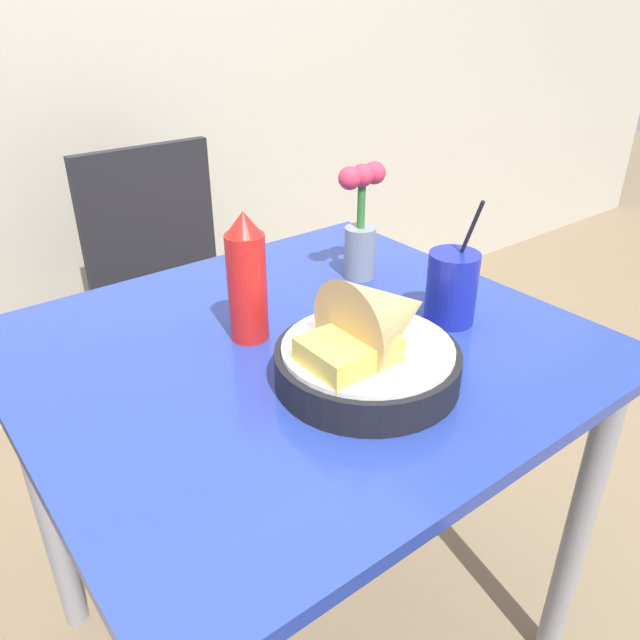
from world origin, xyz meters
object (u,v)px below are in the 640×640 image
(food_basket, at_px, (374,344))
(drink_cup, at_px, (451,290))
(flower_vase, at_px, (361,223))
(ketchup_bottle, at_px, (247,279))
(chair_far_window, at_px, (168,283))

(food_basket, relative_size, drink_cup, 1.23)
(flower_vase, bearing_deg, ketchup_bottle, -166.41)
(ketchup_bottle, height_order, flower_vase, flower_vase)
(drink_cup, relative_size, flower_vase, 0.98)
(chair_far_window, bearing_deg, ketchup_bottle, -103.82)
(flower_vase, bearing_deg, food_basket, -127.88)
(food_basket, bearing_deg, chair_far_window, 83.59)
(ketchup_bottle, distance_m, flower_vase, 0.32)
(chair_far_window, relative_size, food_basket, 3.26)
(ketchup_bottle, relative_size, drink_cup, 0.98)
(chair_far_window, height_order, ketchup_bottle, ketchup_bottle)
(food_basket, xyz_separation_m, ketchup_bottle, (-0.08, 0.22, 0.05))
(chair_far_window, distance_m, ketchup_bottle, 0.87)
(food_basket, xyz_separation_m, drink_cup, (0.23, 0.06, -0.00))
(food_basket, relative_size, flower_vase, 1.20)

